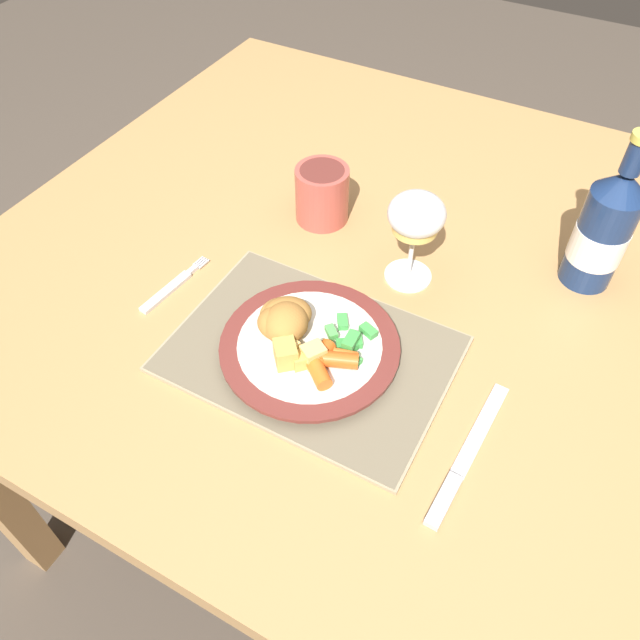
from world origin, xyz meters
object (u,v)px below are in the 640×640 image
object	(u,v)px
table_knife	(463,464)
fork	(171,288)
bottle	(603,230)
drinking_cup	(322,193)
dining_table	(377,294)
wine_glass	(416,219)
dinner_plate	(311,348)

from	to	relation	value
table_knife	fork	bearing A→B (deg)	171.87
fork	bottle	distance (m)	0.62
drinking_cup	fork	bearing A→B (deg)	-114.47
dining_table	table_knife	xyz separation A→B (m)	(0.23, -0.28, 0.09)
dining_table	drinking_cup	world-z (taller)	drinking_cup
table_knife	drinking_cup	distance (m)	0.48
fork	drinking_cup	xyz separation A→B (m)	(0.12, 0.25, 0.05)
table_knife	wine_glass	world-z (taller)	wine_glass
wine_glass	bottle	size ratio (longest dim) A/B	0.61
table_knife	wine_glass	bearing A→B (deg)	124.78
bottle	table_knife	bearing A→B (deg)	-97.57
dinner_plate	drinking_cup	size ratio (longest dim) A/B	2.58
table_knife	drinking_cup	world-z (taller)	drinking_cup
bottle	drinking_cup	distance (m)	0.42
wine_glass	table_knife	bearing A→B (deg)	-55.22
table_knife	dinner_plate	bearing A→B (deg)	166.33
dinner_plate	fork	size ratio (longest dim) A/B	1.76
dinner_plate	fork	xyz separation A→B (m)	(-0.24, 0.01, -0.01)
dinner_plate	drinking_cup	world-z (taller)	drinking_cup
wine_glass	bottle	bearing A→B (deg)	28.17
table_knife	bottle	distance (m)	0.40
table_knife	drinking_cup	size ratio (longest dim) A/B	2.37
bottle	drinking_cup	size ratio (longest dim) A/B	2.63
dinner_plate	bottle	world-z (taller)	bottle
dining_table	dinner_plate	distance (m)	0.25
dinner_plate	bottle	xyz separation A→B (m)	(0.28, 0.33, 0.07)
dining_table	bottle	bearing A→B (deg)	19.78
fork	table_knife	size ratio (longest dim) A/B	0.62
dinner_plate	drinking_cup	distance (m)	0.30
dining_table	dinner_plate	bearing A→B (deg)	-89.38
dinner_plate	table_knife	xyz separation A→B (m)	(0.23, -0.06, -0.01)
dining_table	dinner_plate	size ratio (longest dim) A/B	5.01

